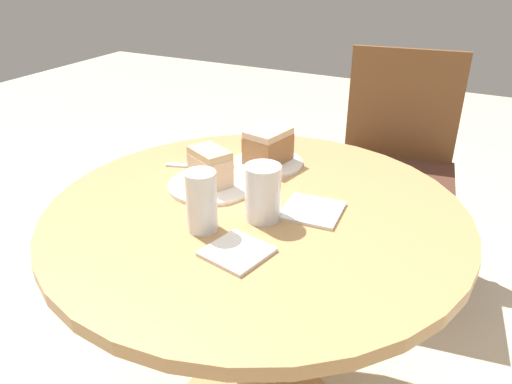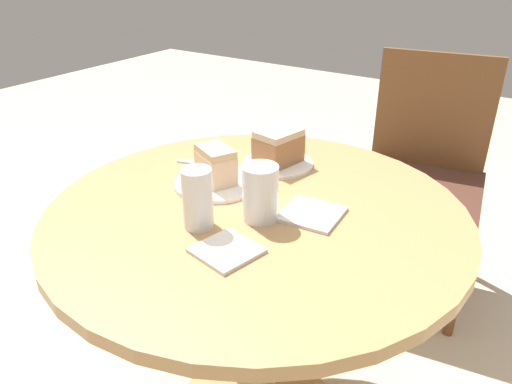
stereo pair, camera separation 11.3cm
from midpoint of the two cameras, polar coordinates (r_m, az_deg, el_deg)
table at (r=1.24m, az=2.64°, el=-8.72°), size 0.97×0.97×0.70m
chair at (r=2.00m, az=19.80°, el=2.09°), size 0.52×0.53×0.89m
plate_near at (r=1.25m, az=-1.98°, el=0.98°), size 0.21×0.21×0.01m
plate_far at (r=1.37m, az=4.90°, el=3.21°), size 0.19×0.19×0.01m
cake_slice_near at (r=1.23m, az=-2.01°, el=3.07°), size 0.12×0.11×0.09m
cake_slice_far at (r=1.35m, az=4.98°, el=5.17°), size 0.11×0.13×0.09m
glass_lemonade at (r=1.08m, az=3.49°, el=-0.48°), size 0.08×0.08×0.13m
glass_water at (r=1.05m, az=-3.64°, el=-1.20°), size 0.07×0.07×0.13m
napkin_stack at (r=1.13m, az=9.21°, el=-2.54°), size 0.14×0.14×0.01m
fork at (r=1.37m, az=-3.42°, el=3.19°), size 0.16×0.07×0.00m
napkin_side at (r=0.99m, az=-0.10°, el=-6.78°), size 0.14×0.14×0.01m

